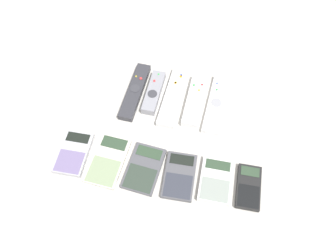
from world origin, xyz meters
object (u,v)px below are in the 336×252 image
Objects in this scene: calculator_1 at (108,160)px; remote_3 at (195,101)px; remote_0 at (135,91)px; remote_2 at (173,97)px; remote_4 at (216,104)px; calculator_4 at (216,181)px; calculator_2 at (144,168)px; calculator_5 at (249,187)px; remote_1 at (154,92)px; calculator_3 at (179,176)px; calculator_0 at (74,153)px.

remote_3 is at bearing 53.54° from calculator_1.
calculator_1 is (-0.20, -0.25, -0.01)m from remote_3.
remote_3 reaches higher than calculator_1.
remote_2 is (0.12, 0.01, -0.00)m from remote_0.
remote_0 is 0.24m from calculator_1.
remote_3 is at bearing -174.91° from remote_4.
remote_3 is 0.26m from calculator_4.
remote_2 is 0.25m from calculator_2.
calculator_5 is at bearing -41.39° from remote_2.
calculator_3 is at bearing -61.51° from remote_1.
remote_3 reaches higher than calculator_3.
remote_4 is 1.34× the size of calculator_1.
calculator_2 is at bearing -81.76° from remote_1.
remote_0 reaches higher than calculator_4.
remote_3 is 0.39m from calculator_0.
remote_2 is at bearing 102.62° from calculator_3.
calculator_3 is at bearing 3.16° from calculator_2.
calculator_3 is 1.11× the size of calculator_5.
calculator_4 is at bearing -79.84° from remote_4.
remote_1 reaches higher than calculator_5.
remote_4 is 0.27m from calculator_5.
calculator_3 is 0.10m from calculator_4.
calculator_0 is 0.40m from calculator_4.
calculator_1 and calculator_2 have the same top height.
calculator_3 is at bearing -2.67° from calculator_0.
calculator_4 and calculator_5 have the same top height.
calculator_5 is at bearing -1.44° from calculator_0.
remote_1 reaches higher than calculator_4.
remote_4 is at bearing 32.15° from calculator_0.
calculator_1 is at bearing -128.47° from remote_3.
remote_2 is 1.19× the size of remote_3.
remote_2 is 0.28m from calculator_1.
remote_0 is 1.15× the size of remote_3.
remote_1 is 0.13m from remote_3.
calculator_5 is at bearing -0.52° from calculator_4.
remote_0 reaches higher than calculator_3.
remote_3 is 0.32m from calculator_1.
remote_1 is 0.73× the size of remote_4.
remote_2 is 0.13m from remote_4.
remote_1 is at bearing 179.74° from remote_2.
calculator_0 reaches higher than calculator_1.
calculator_1 is (-0.26, -0.25, -0.00)m from remote_4.
remote_0 is at bearing -175.82° from remote_2.
remote_2 is at bearing 44.43° from calculator_0.
remote_3 reaches higher than remote_4.
calculator_0 is 0.10m from calculator_1.
calculator_0 is 0.86× the size of calculator_1.
calculator_1 is at bearing -116.48° from remote_2.
calculator_3 is (-0.06, -0.25, -0.00)m from remote_4.
remote_0 reaches higher than remote_4.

